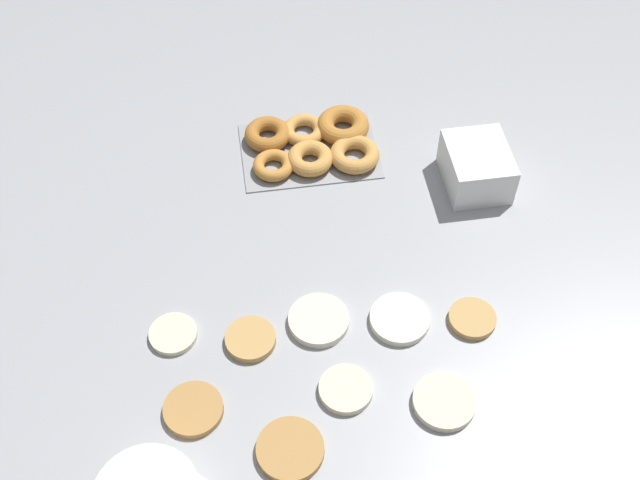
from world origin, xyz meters
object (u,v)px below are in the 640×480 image
pancake_0 (444,402)px  pancake_5 (290,450)px  pancake_1 (250,339)px  pancake_2 (400,319)px  donut_tray (314,143)px  pancake_7 (173,332)px  container_stack (477,167)px  pancake_6 (319,320)px  pancake_4 (346,389)px  pancake_3 (193,409)px  pancake_8 (472,319)px

pancake_0 → pancake_5: size_ratio=0.96×
pancake_1 → pancake_2: size_ratio=0.83×
pancake_0 → donut_tray: bearing=-78.5°
pancake_5 → donut_tray: size_ratio=0.38×
pancake_0 → pancake_1: 0.33m
pancake_7 → container_stack: (-0.59, -0.26, 0.04)m
pancake_2 → pancake_0: bearing=102.9°
pancake_6 → pancake_7: bearing=-3.1°
pancake_4 → container_stack: size_ratio=0.62×
pancake_6 → donut_tray: donut_tray is taller
pancake_2 → pancake_3: (0.36, 0.12, -0.00)m
pancake_5 → pancake_6: 0.24m
pancake_0 → pancake_3: bearing=-6.6°
pancake_6 → container_stack: container_stack is taller
pancake_5 → container_stack: container_stack is taller
donut_tray → pancake_2: bearing=101.0°
pancake_3 → container_stack: 0.70m
pancake_4 → pancake_8: (-0.24, -0.10, -0.00)m
pancake_4 → donut_tray: (-0.03, -0.55, 0.01)m
pancake_4 → pancake_5: bearing=41.2°
pancake_0 → pancake_5: (0.25, 0.04, -0.00)m
pancake_5 → donut_tray: donut_tray is taller
pancake_0 → pancake_4: bearing=-16.5°
pancake_6 → pancake_2: bearing=172.6°
pancake_6 → donut_tray: (-0.05, -0.41, 0.01)m
pancake_0 → donut_tray: 0.60m
pancake_3 → pancake_0: bearing=173.4°
pancake_3 → pancake_7: 0.15m
pancake_6 → pancake_7: pancake_6 is taller
pancake_4 → pancake_8: 0.26m
pancake_1 → pancake_6: size_ratio=0.82×
pancake_6 → donut_tray: size_ratio=0.38×
pancake_8 → container_stack: 0.33m
pancake_4 → pancake_5: size_ratio=0.84×
pancake_6 → container_stack: 0.45m
pancake_2 → pancake_8: bearing=171.8°
pancake_6 → pancake_3: bearing=31.5°
pancake_1 → pancake_4: same height
donut_tray → pancake_0: bearing=101.5°
pancake_0 → pancake_5: bearing=9.8°
container_stack → pancake_8: bearing=74.1°
pancake_6 → donut_tray: 0.41m
pancake_7 → container_stack: container_stack is taller
pancake_5 → pancake_2: bearing=-136.1°
container_stack → pancake_3: bearing=36.0°
pancake_0 → pancake_8: size_ratio=1.24×
pancake_3 → donut_tray: donut_tray is taller
pancake_7 → donut_tray: bearing=-126.9°
pancake_5 → pancake_6: same height
pancake_2 → donut_tray: bearing=-79.0°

